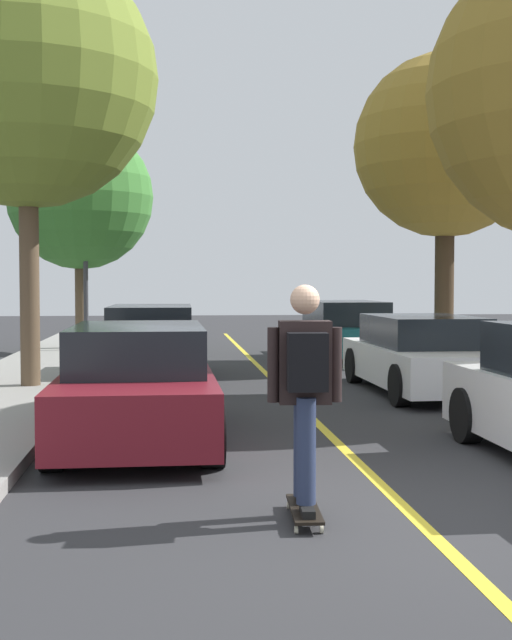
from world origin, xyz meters
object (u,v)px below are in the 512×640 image
street_tree_left_nearest (27,78)px  skateboarder (305,382)px  parked_car_right_far (345,330)px  skateboard (304,509)px  streetlamp (85,224)px  street_tree_left_near (80,197)px  parked_car_left_nearest (138,385)px  parked_car_right_near (423,355)px  street_tree_right_near (446,147)px  parked_car_left_near (151,343)px

street_tree_left_nearest → skateboarder: street_tree_left_nearest is taller
street_tree_left_nearest → skateboarder: (3.36, -7.86, -4.11)m
parked_car_right_far → skateboard: 14.11m
streetlamp → skateboard: 15.75m
parked_car_right_far → street_tree_left_near: size_ratio=0.78×
street_tree_left_nearest → streetlamp: 7.50m
streetlamp → street_tree_left_nearest: bearing=-91.5°
parked_car_left_nearest → street_tree_left_nearest: (-1.95, 4.39, 4.54)m
skateboard → parked_car_right_near: bearing=66.4°
parked_car_right_near → street_tree_left_nearest: street_tree_left_nearest is taller
parked_car_right_far → street_tree_left_near: street_tree_left_near is taller
street_tree_left_nearest → street_tree_right_near: size_ratio=1.06×
skateboard → skateboarder: bearing=-93.2°
parked_car_right_far → parked_car_left_nearest: bearing=-114.0°
streetlamp → skateboarder: size_ratio=3.20×
street_tree_left_nearest → skateboard: (3.37, -7.83, -5.11)m
street_tree_left_near → streetlamp: bearing=-75.0°
parked_car_left_near → parked_car_right_far: parked_car_left_near is taller
parked_car_right_far → street_tree_left_nearest: 9.91m
parked_car_left_nearest → street_tree_left_nearest: street_tree_left_nearest is taller
parked_car_right_near → street_tree_left_near: size_ratio=0.76×
parked_car_left_near → parked_car_right_far: 6.06m
street_tree_right_near → streetlamp: 8.95m
parked_car_left_near → streetlamp: 6.17m
street_tree_right_near → skateboard: bearing=-113.0°
street_tree_left_near → skateboarder: bearing=-78.0°
parked_car_left_near → parked_car_left_nearest: bearing=-90.0°
parked_car_right_near → streetlamp: size_ratio=0.79×
street_tree_left_nearest → parked_car_left_nearest: bearing=-66.1°
parked_car_left_nearest → skateboard: size_ratio=5.12×
parked_car_left_nearest → street_tree_right_near: (6.54, 8.66, 4.24)m
parked_car_right_near → street_tree_right_near: bearing=68.0°
parked_car_left_nearest → streetlamp: streetlamp is taller
street_tree_left_near → skateboard: 16.64m
street_tree_left_near → streetlamp: (0.20, -0.73, -0.73)m
parked_car_right_far → streetlamp: size_ratio=0.81×
parked_car_right_near → street_tree_left_nearest: size_ratio=0.61×
parked_car_left_near → parked_car_right_far: (4.60, 3.95, -0.01)m
street_tree_right_near → skateboarder: size_ratio=3.94×
street_tree_left_nearest → street_tree_right_near: 9.51m
skateboarder → skateboard: bearing=86.8°
street_tree_left_nearest → parked_car_right_near: bearing=-4.7°
parked_car_right_near → parked_car_right_far: 6.46m
parked_car_left_nearest → street_tree_right_near: size_ratio=0.64×
parked_car_left_nearest → parked_car_right_far: bearing=66.0°
parked_car_left_nearest → parked_car_right_far: parked_car_right_far is taller
street_tree_left_nearest → streetlamp: size_ratio=1.30×
street_tree_left_near → skateboarder: (3.36, -15.84, -2.96)m
parked_car_left_near → skateboard: 9.91m
parked_car_right_far → skateboarder: 14.14m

